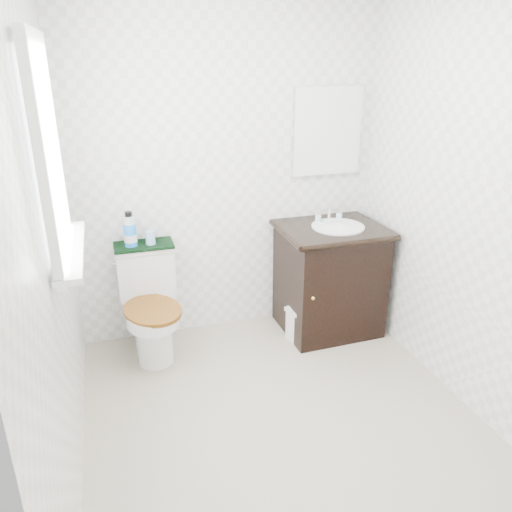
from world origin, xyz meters
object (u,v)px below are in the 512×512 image
toilet (150,308)px  trash_bin (300,323)px  vanity (330,276)px  cup (150,238)px  mouthwash_bottle (130,230)px

toilet → trash_bin: 1.08m
toilet → vanity: bearing=-2.9°
vanity → cup: vanity is taller
toilet → cup: bearing=65.6°
toilet → vanity: 1.33m
mouthwash_bottle → vanity: bearing=-7.0°
vanity → trash_bin: bearing=-159.1°
toilet → vanity: (1.32, -0.07, 0.10)m
trash_bin → cup: (-1.00, 0.27, 0.68)m
trash_bin → vanity: bearing=20.9°
toilet → cup: (0.05, 0.10, 0.48)m
vanity → mouthwash_bottle: 1.48m
mouthwash_bottle → cup: mouthwash_bottle is taller
vanity → trash_bin: (-0.27, -0.10, -0.30)m
toilet → trash_bin: (1.05, -0.17, -0.20)m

